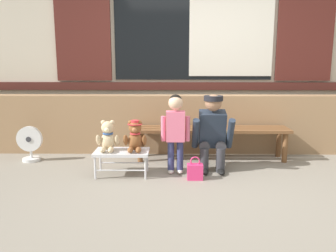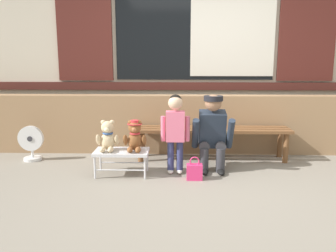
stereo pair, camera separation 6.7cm
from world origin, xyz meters
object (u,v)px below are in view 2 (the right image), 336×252
(teddy_bear_plain, at_px, (108,137))
(adult_crouching, at_px, (213,132))
(teddy_bear_with_hat, at_px, (135,136))
(small_display_bench, at_px, (122,153))
(child_standing, at_px, (175,125))
(floor_fan, at_px, (31,143))
(handbag_on_ground, at_px, (194,171))
(wooden_bench_long, at_px, (212,133))

(teddy_bear_plain, height_order, adult_crouching, adult_crouching)
(teddy_bear_with_hat, bearing_deg, adult_crouching, 12.46)
(small_display_bench, xyz_separation_m, adult_crouching, (1.10, 0.21, 0.21))
(small_display_bench, bearing_deg, adult_crouching, 10.80)
(small_display_bench, distance_m, adult_crouching, 1.14)
(child_standing, xyz_separation_m, floor_fan, (-1.96, 0.48, -0.35))
(child_standing, height_order, handbag_on_ground, child_standing)
(adult_crouching, height_order, handbag_on_ground, adult_crouching)
(teddy_bear_with_hat, bearing_deg, handbag_on_ground, -11.89)
(teddy_bear_plain, xyz_separation_m, handbag_on_ground, (1.02, -0.15, -0.37))
(teddy_bear_with_hat, bearing_deg, child_standing, 9.60)
(adult_crouching, bearing_deg, teddy_bear_with_hat, -167.54)
(child_standing, distance_m, adult_crouching, 0.49)
(small_display_bench, height_order, child_standing, child_standing)
(teddy_bear_with_hat, distance_m, floor_fan, 1.60)
(small_display_bench, relative_size, floor_fan, 1.33)
(teddy_bear_plain, xyz_separation_m, adult_crouching, (1.26, 0.21, 0.02))
(small_display_bench, height_order, handbag_on_ground, small_display_bench)
(teddy_bear_plain, xyz_separation_m, child_standing, (0.80, 0.08, 0.13))
(wooden_bench_long, xyz_separation_m, teddy_bear_plain, (-1.29, -0.69, 0.09))
(small_display_bench, bearing_deg, floor_fan, 156.91)
(teddy_bear_plain, bearing_deg, small_display_bench, -0.51)
(handbag_on_ground, bearing_deg, adult_crouching, 56.14)
(wooden_bench_long, bearing_deg, small_display_bench, -148.51)
(child_standing, height_order, adult_crouching, child_standing)
(small_display_bench, bearing_deg, teddy_bear_plain, 179.49)
(wooden_bench_long, bearing_deg, handbag_on_ground, -108.07)
(teddy_bear_with_hat, relative_size, floor_fan, 0.76)
(handbag_on_ground, bearing_deg, floor_fan, 162.00)
(adult_crouching, bearing_deg, teddy_bear_plain, -170.61)
(teddy_bear_plain, distance_m, adult_crouching, 1.28)
(floor_fan, bearing_deg, teddy_bear_with_hat, -20.75)
(teddy_bear_with_hat, bearing_deg, teddy_bear_plain, -179.87)
(teddy_bear_plain, distance_m, child_standing, 0.81)
(wooden_bench_long, xyz_separation_m, small_display_bench, (-1.13, -0.69, -0.11))
(wooden_bench_long, bearing_deg, floor_fan, -176.97)
(small_display_bench, distance_m, floor_fan, 1.44)
(teddy_bear_with_hat, distance_m, child_standing, 0.50)
(teddy_bear_plain, height_order, handbag_on_ground, teddy_bear_plain)
(wooden_bench_long, relative_size, teddy_bear_plain, 5.78)
(teddy_bear_with_hat, height_order, adult_crouching, adult_crouching)
(teddy_bear_with_hat, xyz_separation_m, handbag_on_ground, (0.70, -0.15, -0.38))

